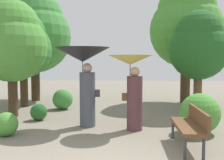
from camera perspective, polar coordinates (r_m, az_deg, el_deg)
person_left at (r=7.44m, az=-5.98°, el=3.08°), size 1.50×1.50×2.19m
person_right at (r=7.03m, az=4.26°, el=0.41°), size 1.15×1.15×1.97m
park_bench at (r=5.93m, az=16.31°, el=-8.92°), size 0.51×1.51×0.83m
tree_near_left at (r=9.29m, az=-20.50°, el=7.80°), size 2.27×2.27×3.79m
tree_near_right at (r=12.06m, az=15.45°, el=11.18°), size 3.09×3.09×5.13m
tree_mid_left at (r=12.70m, az=-16.09°, el=9.94°), size 3.23×3.23×4.95m
tree_mid_right at (r=9.89m, az=17.86°, el=6.99°), size 2.03×2.03×3.56m
tree_far_back at (r=11.18m, az=-18.31°, el=7.08°), size 2.22×2.22×3.73m
bush_path_left at (r=10.26m, az=-10.40°, el=-4.03°), size 0.75×0.75×0.75m
bush_path_right at (r=8.59m, az=-15.24°, el=-6.55°), size 0.51×0.51×0.51m
bush_behind_bench at (r=7.19m, az=18.10°, el=-6.69°), size 1.01×1.01×1.01m
bush_far_side at (r=7.10m, az=-21.50°, el=-8.69°), size 0.58×0.58×0.58m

